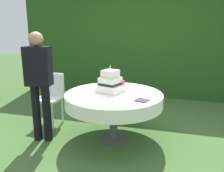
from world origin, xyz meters
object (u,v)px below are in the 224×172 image
wedding_cake (111,83)px  serving_plate_near (80,97)px  serving_plate_far (83,102)px  standing_person (39,80)px  cake_table (114,100)px  garden_chair (51,94)px  napkin_stack (142,100)px

wedding_cake → serving_plate_near: bearing=-132.7°
serving_plate_far → standing_person: (-0.76, 0.22, 0.20)m
serving_plate_near → standing_person: 0.65m
cake_table → serving_plate_far: size_ratio=11.26×
serving_plate_near → serving_plate_far: same height
wedding_cake → serving_plate_far: 0.62m
serving_plate_near → garden_chair: (-0.80, 0.61, -0.19)m
serving_plate_far → garden_chair: 1.27m
standing_person → cake_table: bearing=16.2°
napkin_stack → serving_plate_near: bearing=-176.1°
napkin_stack → cake_table: bearing=151.5°
garden_chair → cake_table: bearing=-14.2°
wedding_cake → cake_table: bearing=-44.6°
napkin_stack → standing_person: size_ratio=0.10×
serving_plate_far → serving_plate_near: bearing=123.2°
serving_plate_near → garden_chair: garden_chair is taller
wedding_cake → serving_plate_far: bearing=-108.6°
cake_table → serving_plate_near: serving_plate_near is taller
garden_chair → standing_person: standing_person is taller
cake_table → garden_chair: (-1.21, 0.31, -0.09)m
napkin_stack → garden_chair: bearing=161.6°
garden_chair → wedding_cake: bearing=-11.9°
cake_table → wedding_cake: wedding_cake is taller
serving_plate_near → napkin_stack: (0.85, 0.06, 0.00)m
wedding_cake → standing_person: standing_person is taller
cake_table → standing_person: bearing=-163.8°
serving_plate_far → napkin_stack: 0.76m
serving_plate_near → cake_table: bearing=36.6°
serving_plate_near → standing_person: bearing=179.8°
wedding_cake → garden_chair: size_ratio=0.48×
serving_plate_near → serving_plate_far: 0.26m
wedding_cake → serving_plate_far: size_ratio=3.41×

